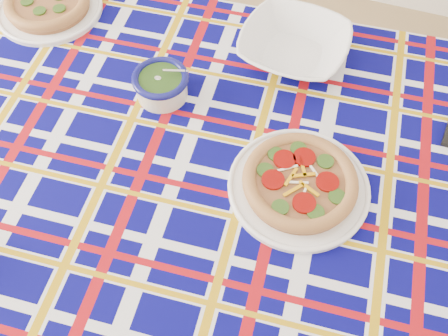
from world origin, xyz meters
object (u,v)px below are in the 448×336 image
(main_focaccia_plate, at_px, (300,182))
(serving_bowl, at_px, (294,46))
(dining_table, at_px, (219,174))
(pesto_bowl, at_px, (161,83))

(main_focaccia_plate, xyz_separation_m, serving_bowl, (-0.11, 0.38, 0.00))
(serving_bowl, bearing_deg, dining_table, -102.20)
(main_focaccia_plate, distance_m, serving_bowl, 0.40)
(main_focaccia_plate, bearing_deg, dining_table, 172.05)
(main_focaccia_plate, xyz_separation_m, pesto_bowl, (-0.38, 0.15, 0.01))
(pesto_bowl, bearing_deg, dining_table, -33.49)
(dining_table, distance_m, pesto_bowl, 0.25)
(serving_bowl, bearing_deg, pesto_bowl, -138.93)
(main_focaccia_plate, height_order, pesto_bowl, pesto_bowl)
(dining_table, distance_m, main_focaccia_plate, 0.22)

